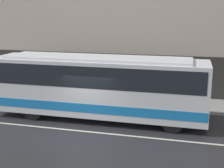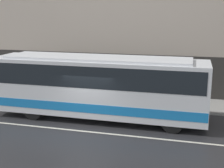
% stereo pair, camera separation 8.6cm
% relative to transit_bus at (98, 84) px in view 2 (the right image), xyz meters
% --- Properties ---
extents(ground_plane, '(60.00, 60.00, 0.00)m').
position_rel_transit_bus_xyz_m(ground_plane, '(-0.11, -2.02, -1.85)').
color(ground_plane, '#262628').
extents(sidewalk, '(60.00, 2.82, 0.15)m').
position_rel_transit_bus_xyz_m(sidewalk, '(-0.11, 3.39, -1.77)').
color(sidewalk, gray).
rests_on(sidewalk, ground_plane).
extents(building_facade, '(60.00, 0.35, 11.62)m').
position_rel_transit_bus_xyz_m(building_facade, '(-0.11, 4.94, 3.76)').
color(building_facade, '#B7A899').
rests_on(building_facade, ground_plane).
extents(lane_stripe, '(54.00, 0.14, 0.01)m').
position_rel_transit_bus_xyz_m(lane_stripe, '(-0.11, -2.02, -1.84)').
color(lane_stripe, beige).
rests_on(lane_stripe, ground_plane).
extents(transit_bus, '(11.19, 2.60, 3.28)m').
position_rel_transit_bus_xyz_m(transit_bus, '(0.00, 0.00, 0.00)').
color(transit_bus, silver).
rests_on(transit_bus, ground_plane).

